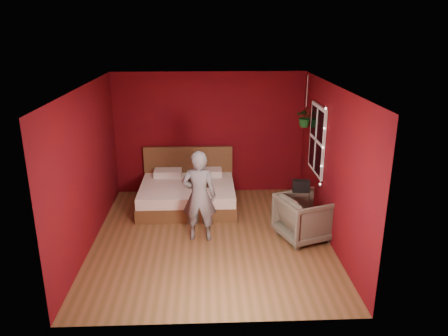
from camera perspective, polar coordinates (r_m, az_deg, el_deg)
floor at (r=7.64m, az=-1.67°, el=-9.13°), size 4.50×4.50×0.00m
room_walls at (r=7.03m, az=-1.79°, el=3.10°), size 4.04×4.54×2.62m
window at (r=8.20m, az=12.03°, el=3.65°), size 0.05×0.97×1.27m
fairy_lights at (r=7.70m, az=12.79°, el=2.64°), size 0.04×0.04×1.45m
bed at (r=8.89m, az=-4.77°, el=-3.18°), size 1.89×1.61×1.04m
person at (r=7.31m, az=-3.26°, el=-3.69°), size 0.61×0.43×1.57m
armchair at (r=7.61m, az=10.53°, el=-6.36°), size 1.08×1.07×0.77m
handbag at (r=7.61m, az=10.03°, el=-2.32°), size 0.31×0.18×0.21m
throw_pillow at (r=8.69m, az=-3.35°, el=-1.72°), size 0.43×0.43×0.14m
hanging_plant at (r=8.72m, az=10.60°, el=6.59°), size 0.38×0.34×1.01m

